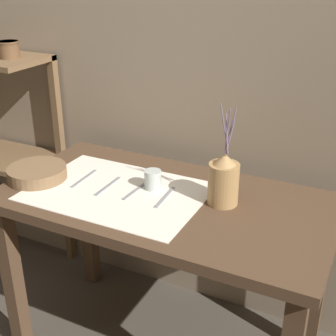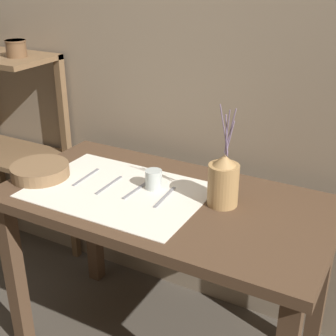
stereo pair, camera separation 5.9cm
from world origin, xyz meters
TOP-DOWN VIEW (x-y plane):
  - stone_wall_back at (0.00, 0.43)m, footprint 7.00×0.06m
  - wooden_table at (0.00, 0.00)m, footprint 1.22×0.64m
  - wooden_shelf_unit at (-1.03, 0.26)m, footprint 0.56×0.31m
  - linen_cloth at (-0.18, -0.04)m, footprint 0.65×0.46m
  - pitcher_with_flowers at (0.21, 0.05)m, footprint 0.11×0.11m
  - wooden_bowl at (-0.52, -0.09)m, footprint 0.23×0.23m
  - glass_tumbler_near at (-0.07, 0.04)m, footprint 0.06×0.06m
  - knife_center at (-0.35, -0.01)m, footprint 0.02×0.17m
  - fork_outer at (-0.23, -0.02)m, footprint 0.01×0.17m
  - spoon_outer at (-0.11, 0.05)m, footprint 0.03×0.18m
  - fork_inner at (0.01, -0.01)m, footprint 0.02×0.17m
  - metal_pot_small at (-0.88, 0.22)m, footprint 0.10×0.10m

SIDE VIEW (x-z plane):
  - wooden_table at x=0.00m, z-range 0.26..0.99m
  - linen_cloth at x=-0.18m, z-range 0.73..0.74m
  - knife_center at x=-0.35m, z-range 0.74..0.74m
  - fork_outer at x=-0.23m, z-range 0.74..0.74m
  - fork_inner at x=0.01m, z-range 0.74..0.74m
  - spoon_outer at x=-0.11m, z-range 0.73..0.75m
  - wooden_bowl at x=-0.52m, z-range 0.73..0.79m
  - glass_tumbler_near at x=-0.07m, z-range 0.74..0.81m
  - wooden_shelf_unit at x=-1.03m, z-range 0.22..1.35m
  - pitcher_with_flowers at x=0.21m, z-range 0.64..1.01m
  - metal_pot_small at x=-0.88m, z-range 1.12..1.20m
  - stone_wall_back at x=0.00m, z-range 0.00..2.40m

